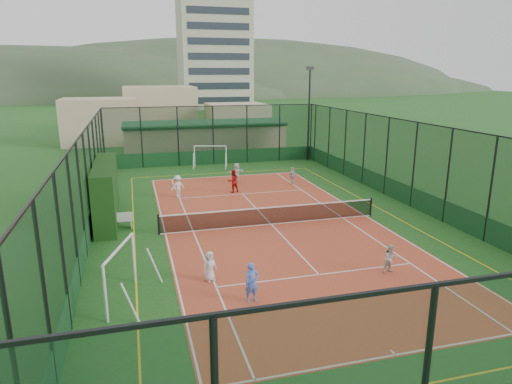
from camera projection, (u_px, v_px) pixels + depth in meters
ground at (271, 224)px, 23.96m from camera, size 300.00×300.00×0.00m
court_slab at (271, 224)px, 23.95m from camera, size 11.17×23.97×0.01m
tennis_net at (271, 215)px, 23.82m from camera, size 11.67×0.12×1.06m
perimeter_fence at (272, 178)px, 23.32m from camera, size 18.12×34.12×5.00m
floodlight_ne at (309, 114)px, 40.59m from camera, size 0.60×0.26×8.25m
clubhouse at (204, 138)px, 44.08m from camera, size 15.20×7.20×3.15m
apartment_tower at (214, 38)px, 99.71m from camera, size 15.00×12.00×30.00m
distant_hills at (148, 95)px, 163.90m from camera, size 200.00×60.00×24.00m
hedge_left at (106, 192)px, 24.48m from camera, size 1.06×7.04×3.08m
white_bench at (117, 220)px, 23.20m from camera, size 1.64×0.50×0.92m
futsal_goal_near at (121, 275)px, 15.75m from camera, size 3.13×1.77×1.94m
futsal_goal_far at (210, 157)px, 38.33m from camera, size 2.88×1.52×1.78m
child_near_left at (210, 266)px, 17.34m from camera, size 0.68×0.58×1.18m
child_near_mid at (252, 282)px, 15.71m from camera, size 0.57×0.42×1.44m
child_near_right at (390, 259)px, 18.05m from camera, size 0.61×0.51×1.17m
child_far_left at (178, 186)px, 29.01m from camera, size 1.03×0.78×1.42m
child_far_right at (293, 176)px, 32.35m from camera, size 0.79×0.47×1.26m
child_far_back at (237, 173)px, 32.92m from camera, size 1.39×0.81×1.43m
coach at (233, 181)px, 30.21m from camera, size 0.88×0.77×1.53m
tennis_balls at (248, 219)px, 24.68m from camera, size 5.46×1.33×0.07m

